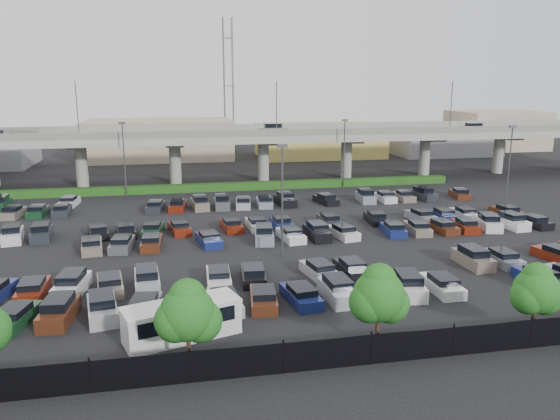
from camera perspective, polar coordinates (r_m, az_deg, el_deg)
name	(u,v)px	position (r m, az deg, el deg)	size (l,w,h in m)	color
ground	(267,234)	(57.32, -1.36, -2.54)	(280.00, 280.00, 0.00)	black
overpass	(231,139)	(87.27, -5.17, 7.44)	(150.00, 13.00, 15.80)	gray
hedge	(238,186)	(81.33, -4.40, 2.48)	(66.00, 1.60, 1.10)	#1A4213
fence	(353,351)	(31.54, 7.61, -14.43)	(70.00, 0.10, 2.00)	black
tree_row	(358,296)	(31.95, 8.20, -8.91)	(65.07, 3.66, 5.94)	#332316
shuttle_bus	(182,319)	(34.84, -10.21, -11.13)	(7.55, 4.49, 2.30)	silver
parked_cars	(264,238)	(53.70, -1.70, -2.95)	(62.96, 41.63, 1.67)	#542816
light_poles	(225,174)	(57.39, -5.81, 3.79)	(66.90, 48.38, 10.30)	#454549
distant_buildings	(274,139)	(118.82, -0.61, 7.41)	(138.00, 24.00, 9.00)	gray
comm_tower	(228,83)	(129.11, -5.41, 13.07)	(2.40, 2.40, 30.00)	#454549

